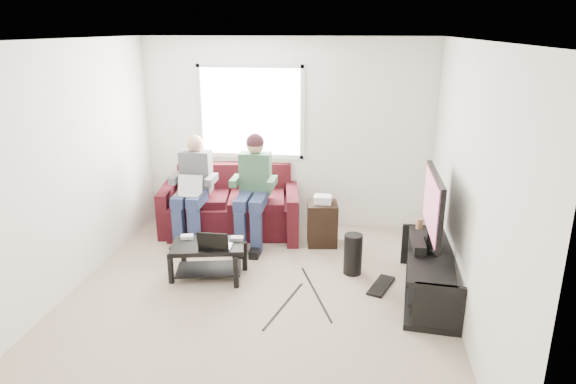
{
  "coord_description": "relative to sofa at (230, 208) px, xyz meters",
  "views": [
    {
      "loc": [
        0.98,
        -4.67,
        2.7
      ],
      "look_at": [
        0.25,
        0.6,
        0.99
      ],
      "focal_mm": 32.0,
      "sensor_mm": 36.0,
      "label": 1
    }
  ],
  "objects": [
    {
      "name": "floor",
      "position": [
        0.73,
        -1.82,
        -0.33
      ],
      "size": [
        4.5,
        4.5,
        0.0
      ],
      "primitive_type": "plane",
      "color": "tan",
      "rests_on": "ground"
    },
    {
      "name": "ceiling",
      "position": [
        0.73,
        -1.82,
        2.27
      ],
      "size": [
        4.5,
        4.5,
        0.0
      ],
      "primitive_type": "plane",
      "rotation": [
        3.14,
        0.0,
        0.0
      ],
      "color": "white",
      "rests_on": "wall_back"
    },
    {
      "name": "wall_back",
      "position": [
        0.73,
        0.43,
        0.97
      ],
      "size": [
        4.5,
        0.0,
        4.5
      ],
      "primitive_type": "plane",
      "rotation": [
        1.57,
        0.0,
        0.0
      ],
      "color": "white",
      "rests_on": "floor"
    },
    {
      "name": "wall_front",
      "position": [
        0.73,
        -4.07,
        0.97
      ],
      "size": [
        4.5,
        0.0,
        4.5
      ],
      "primitive_type": "plane",
      "rotation": [
        -1.57,
        0.0,
        0.0
      ],
      "color": "white",
      "rests_on": "floor"
    },
    {
      "name": "wall_left",
      "position": [
        -1.27,
        -1.82,
        0.97
      ],
      "size": [
        0.0,
        4.5,
        4.5
      ],
      "primitive_type": "plane",
      "rotation": [
        1.57,
        0.0,
        1.57
      ],
      "color": "white",
      "rests_on": "floor"
    },
    {
      "name": "wall_right",
      "position": [
        2.73,
        -1.82,
        0.97
      ],
      "size": [
        0.0,
        4.5,
        4.5
      ],
      "primitive_type": "plane",
      "rotation": [
        1.57,
        0.0,
        -1.57
      ],
      "color": "white",
      "rests_on": "floor"
    },
    {
      "name": "window",
      "position": [
        0.23,
        0.41,
        1.27
      ],
      "size": [
        1.48,
        0.04,
        1.28
      ],
      "color": "white",
      "rests_on": "wall_back"
    },
    {
      "name": "sofa",
      "position": [
        0.0,
        0.0,
        0.0
      ],
      "size": [
        2.02,
        1.13,
        0.89
      ],
      "color": "#421011",
      "rests_on": "floor"
    },
    {
      "name": "person_left",
      "position": [
        -0.4,
        -0.34,
        0.43
      ],
      "size": [
        0.4,
        0.71,
        1.37
      ],
      "color": "navy",
      "rests_on": "sofa"
    },
    {
      "name": "person_right",
      "position": [
        0.4,
        -0.32,
        0.49
      ],
      "size": [
        0.4,
        0.71,
        1.41
      ],
      "color": "navy",
      "rests_on": "sofa"
    },
    {
      "name": "laptop_silver",
      "position": [
        -0.4,
        -0.53,
        0.41
      ],
      "size": [
        0.37,
        0.29,
        0.24
      ],
      "primitive_type": null,
      "rotation": [
        0.0,
        0.0,
        0.25
      ],
      "color": "silver",
      "rests_on": "person_left"
    },
    {
      "name": "coffee_table",
      "position": [
        0.09,
        -1.39,
        -0.03
      ],
      "size": [
        0.88,
        0.64,
        0.4
      ],
      "color": "black",
      "rests_on": "floor"
    },
    {
      "name": "laptop_black",
      "position": [
        0.21,
        -1.47,
        0.19
      ],
      "size": [
        0.38,
        0.3,
        0.24
      ],
      "primitive_type": null,
      "rotation": [
        0.0,
        0.0,
        0.2
      ],
      "color": "black",
      "rests_on": "coffee_table"
    },
    {
      "name": "controller_a",
      "position": [
        -0.19,
        -1.27,
        0.09
      ],
      "size": [
        0.16,
        0.12,
        0.04
      ],
      "primitive_type": "cube",
      "rotation": [
        0.0,
        0.0,
        0.28
      ],
      "color": "silver",
      "rests_on": "coffee_table"
    },
    {
      "name": "controller_b",
      "position": [
        -0.01,
        -1.21,
        0.09
      ],
      "size": [
        0.16,
        0.12,
        0.04
      ],
      "primitive_type": "cube",
      "rotation": [
        0.0,
        0.0,
        0.26
      ],
      "color": "black",
      "rests_on": "coffee_table"
    },
    {
      "name": "controller_c",
      "position": [
        0.39,
        -1.24,
        0.09
      ],
      "size": [
        0.15,
        0.1,
        0.04
      ],
      "primitive_type": "cube",
      "rotation": [
        0.0,
        0.0,
        0.1
      ],
      "color": "gray",
      "rests_on": "coffee_table"
    },
    {
      "name": "tv_stand",
      "position": [
        2.5,
        -1.49,
        -0.1
      ],
      "size": [
        0.6,
        1.55,
        0.5
      ],
      "color": "black",
      "rests_on": "floor"
    },
    {
      "name": "tv",
      "position": [
        2.49,
        -1.39,
        0.63
      ],
      "size": [
        0.12,
        1.1,
        0.81
      ],
      "color": "black",
      "rests_on": "tv_stand"
    },
    {
      "name": "soundbar",
      "position": [
        2.38,
        -1.39,
        0.22
      ],
      "size": [
        0.12,
        0.5,
        0.1
      ],
      "primitive_type": "cube",
      "color": "black",
      "rests_on": "tv_stand"
    },
    {
      "name": "drink_cup",
      "position": [
        2.45,
        -0.86,
        0.23
      ],
      "size": [
        0.08,
        0.08,
        0.12
      ],
      "primitive_type": "cylinder",
      "color": "#AD704A",
      "rests_on": "tv_stand"
    },
    {
      "name": "console_white",
      "position": [
        2.5,
        -1.89,
        -0.03
      ],
      "size": [
        0.3,
        0.22,
        0.06
      ],
      "primitive_type": "cube",
      "color": "silver",
      "rests_on": "tv_stand"
    },
    {
      "name": "console_grey",
      "position": [
        2.5,
        -1.19,
        -0.02
      ],
      "size": [
        0.34,
        0.26,
        0.08
      ],
      "primitive_type": "cube",
      "color": "gray",
      "rests_on": "tv_stand"
    },
    {
      "name": "console_black",
      "position": [
        2.5,
        -1.54,
        -0.03
      ],
      "size": [
        0.38,
        0.3,
        0.07
      ],
      "primitive_type": "cube",
      "color": "black",
      "rests_on": "tv_stand"
    },
    {
      "name": "subwoofer",
      "position": [
        1.7,
        -1.09,
        -0.09
      ],
      "size": [
        0.21,
        0.21,
        0.47
      ],
      "primitive_type": "cylinder",
      "color": "black",
      "rests_on": "floor"
    },
    {
      "name": "keyboard_floor",
      "position": [
        2.02,
        -1.38,
        -0.31
      ],
      "size": [
        0.33,
        0.52,
        0.03
      ],
      "primitive_type": "cube",
      "rotation": [
        0.0,
        0.0,
        -0.35
      ],
      "color": "black",
      "rests_on": "floor"
    },
    {
      "name": "end_table",
      "position": [
        1.29,
        -0.29,
        -0.03
      ],
      "size": [
        0.38,
        0.38,
        0.66
      ],
      "color": "black",
      "rests_on": "floor"
    }
  ]
}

